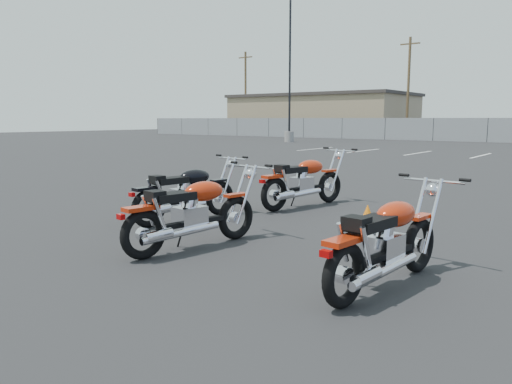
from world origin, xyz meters
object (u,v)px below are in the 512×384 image
Objects in this scene: motorcycle_front_red at (304,181)px; motorcycle_third_red at (193,212)px; motorcycle_second_black at (186,193)px; motorcycle_rear_red at (386,242)px.

motorcycle_front_red reaches higher than motorcycle_third_red.
motorcycle_second_black is 0.98× the size of motorcycle_third_red.
motorcycle_front_red is at bearing 131.48° from motorcycle_rear_red.
motorcycle_third_red is at bearing -179.35° from motorcycle_rear_red.
motorcycle_second_black is at bearing -109.91° from motorcycle_front_red.
motorcycle_front_red is 1.05× the size of motorcycle_second_black.
motorcycle_second_black is 4.23m from motorcycle_rear_red.
motorcycle_second_black is 0.99× the size of motorcycle_rear_red.
motorcycle_second_black is at bearing 163.24° from motorcycle_rear_red.
motorcycle_third_red is at bearing -42.47° from motorcycle_second_black.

